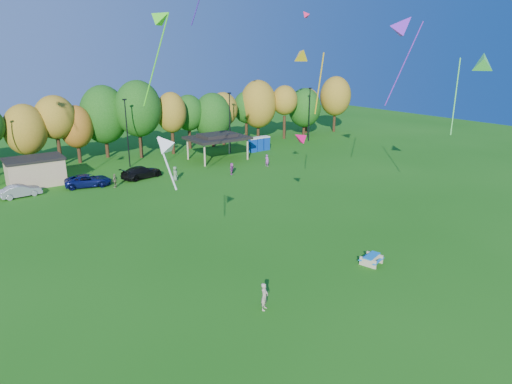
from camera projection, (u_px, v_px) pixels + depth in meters
ground at (323, 295)px, 29.33m from camera, size 160.00×160.00×0.00m
tree_line at (91, 120)px, 62.55m from camera, size 93.57×10.55×11.15m
lamp_posts at (127, 131)px, 60.21m from camera, size 64.50×0.25×9.09m
utility_building at (35, 171)px, 53.02m from camera, size 6.30×4.30×3.25m
pavilion at (217, 137)px, 64.96m from camera, size 8.20×6.20×3.77m
porta_potties at (259, 144)px, 71.28m from camera, size 3.75×1.31×2.18m
picnic_table at (371, 259)px, 33.52m from camera, size 1.92×1.73×0.70m
kite_flyer at (264, 297)px, 27.48m from camera, size 0.76×0.71×1.75m
car_b at (21, 191)px, 48.87m from camera, size 4.20×1.73×1.35m
car_c at (88, 181)px, 52.60m from camera, size 5.51×3.51×1.42m
car_d at (142, 172)px, 56.04m from camera, size 5.52×3.12×1.51m
far_person_0 at (175, 174)px, 54.92m from camera, size 0.60×0.89×1.76m
far_person_1 at (115, 181)px, 52.21m from camera, size 0.98×0.91×1.62m
far_person_3 at (267, 160)px, 61.70m from camera, size 0.52×0.67×1.66m
far_person_4 at (232, 169)px, 57.66m from camera, size 1.35×1.30×1.53m
kite_0 at (303, 55)px, 35.03m from camera, size 2.01×3.16×5.43m
kite_4 at (483, 60)px, 39.86m from camera, size 4.46×3.28×7.74m
kite_5 at (405, 25)px, 43.27m from camera, size 4.52×4.33×8.73m
kite_6 at (299, 137)px, 35.20m from camera, size 1.50×1.29×1.30m
kite_8 at (162, 18)px, 34.24m from camera, size 3.42×3.60×7.37m
kite_9 at (164, 143)px, 23.52m from camera, size 1.60×2.14×3.47m
kite_11 at (305, 14)px, 56.14m from camera, size 1.36×1.50×1.21m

